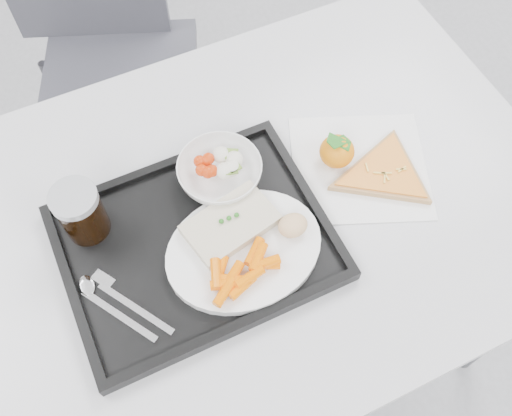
# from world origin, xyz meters

# --- Properties ---
(room) EXTENTS (6.04, 7.04, 2.84)m
(room) POSITION_xyz_m (0.00, 0.00, 1.40)
(room) COLOR gray
(room) RESTS_ON ground
(table) EXTENTS (1.20, 0.80, 0.75)m
(table) POSITION_xyz_m (0.00, 0.30, 0.68)
(table) COLOR #A8A8AA
(table) RESTS_ON ground
(chair) EXTENTS (0.55, 0.55, 0.93)m
(chair) POSITION_xyz_m (-0.06, 1.05, 0.54)
(chair) COLOR #3A3A42
(chair) RESTS_ON ground
(tray) EXTENTS (0.45, 0.35, 0.03)m
(tray) POSITION_xyz_m (-0.09, 0.27, 0.76)
(tray) COLOR black
(tray) RESTS_ON table
(dinner_plate) EXTENTS (0.27, 0.27, 0.02)m
(dinner_plate) POSITION_xyz_m (-0.02, 0.22, 0.77)
(dinner_plate) COLOR white
(dinner_plate) RESTS_ON tray
(fish_fillet) EXTENTS (0.17, 0.12, 0.03)m
(fish_fillet) POSITION_xyz_m (-0.03, 0.26, 0.79)
(fish_fillet) COLOR beige
(fish_fillet) RESTS_ON dinner_plate
(bread_roll) EXTENTS (0.06, 0.05, 0.03)m
(bread_roll) POSITION_xyz_m (0.07, 0.21, 0.80)
(bread_roll) COLOR #DCC379
(bread_roll) RESTS_ON dinner_plate
(salad_bowl) EXTENTS (0.15, 0.15, 0.05)m
(salad_bowl) POSITION_xyz_m (-0.00, 0.37, 0.79)
(salad_bowl) COLOR white
(salad_bowl) RESTS_ON tray
(cola_glass) EXTENTS (0.08, 0.08, 0.11)m
(cola_glass) POSITION_xyz_m (-0.25, 0.37, 0.82)
(cola_glass) COLOR black
(cola_glass) RESTS_ON tray
(cutlery) EXTENTS (0.13, 0.16, 0.01)m
(cutlery) POSITION_xyz_m (-0.25, 0.23, 0.77)
(cutlery) COLOR silver
(cutlery) RESTS_ON tray
(napkin) EXTENTS (0.32, 0.32, 0.00)m
(napkin) POSITION_xyz_m (0.25, 0.29, 0.75)
(napkin) COLOR white
(napkin) RESTS_ON table
(tangerine) EXTENTS (0.08, 0.08, 0.07)m
(tangerine) POSITION_xyz_m (0.21, 0.32, 0.79)
(tangerine) COLOR yellow
(tangerine) RESTS_ON napkin
(pizza_slice) EXTENTS (0.25, 0.25, 0.02)m
(pizza_slice) POSITION_xyz_m (0.28, 0.25, 0.76)
(pizza_slice) COLOR tan
(pizza_slice) RESTS_ON napkin
(carrot_pile) EXTENTS (0.13, 0.09, 0.03)m
(carrot_pile) POSITION_xyz_m (-0.05, 0.17, 0.80)
(carrot_pile) COLOR #F46A02
(carrot_pile) RESTS_ON dinner_plate
(salad_contents) EXTENTS (0.09, 0.07, 0.03)m
(salad_contents) POSITION_xyz_m (0.00, 0.38, 0.80)
(salad_contents) COLOR #BC2E08
(salad_contents) RESTS_ON salad_bowl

